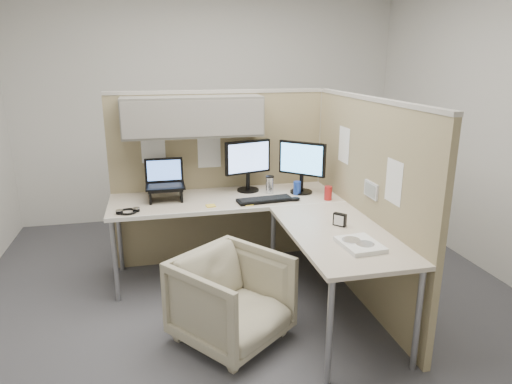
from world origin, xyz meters
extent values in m
plane|color=#414046|center=(0.00, 0.00, 0.00)|extent=(4.50, 4.50, 0.00)
cube|color=#9B8C65|center=(-0.10, 0.90, 0.80)|extent=(2.00, 0.05, 1.60)
cube|color=#A8A399|center=(-0.10, 0.90, 1.61)|extent=(2.00, 0.06, 0.03)
cube|color=slate|center=(-0.35, 0.75, 1.42)|extent=(1.20, 0.34, 0.34)
cube|color=gray|center=(-0.35, 0.57, 1.42)|extent=(1.18, 0.01, 0.30)
plane|color=white|center=(-0.70, 0.87, 1.15)|extent=(0.26, 0.00, 0.26)
plane|color=white|center=(-0.20, 0.87, 1.08)|extent=(0.26, 0.00, 0.26)
cube|color=#9B8C65|center=(0.90, -0.10, 0.80)|extent=(0.05, 2.00, 1.60)
cube|color=#A8A399|center=(0.90, -0.10, 1.61)|extent=(0.06, 2.00, 0.03)
cube|color=#A8A399|center=(0.90, 0.90, 0.80)|extent=(0.06, 0.06, 1.60)
cube|color=silver|center=(0.87, -0.25, 0.96)|extent=(0.02, 0.20, 0.12)
cube|color=gray|center=(0.86, -0.25, 0.96)|extent=(0.00, 0.16, 0.09)
plane|color=white|center=(0.87, 0.30, 1.20)|extent=(0.00, 0.26, 0.26)
plane|color=white|center=(0.87, -0.55, 1.10)|extent=(0.00, 0.26, 0.26)
cube|color=beige|center=(-0.10, 0.54, 0.71)|extent=(2.00, 0.68, 0.03)
cube|color=beige|center=(0.54, -0.45, 0.71)|extent=(0.68, 1.30, 0.03)
cube|color=white|center=(-0.10, 0.20, 0.71)|extent=(2.00, 0.02, 0.03)
cylinder|color=gray|center=(-1.05, 0.25, 0.35)|extent=(0.04, 0.04, 0.70)
cylinder|color=gray|center=(-1.05, 0.83, 0.35)|extent=(0.04, 0.04, 0.70)
cylinder|color=gray|center=(0.25, -1.05, 0.35)|extent=(0.04, 0.04, 0.70)
cylinder|color=gray|center=(0.83, -1.05, 0.35)|extent=(0.04, 0.04, 0.70)
cylinder|color=gray|center=(0.25, 0.25, 0.35)|extent=(0.04, 0.04, 0.70)
imported|color=#B4A68F|center=(-0.24, -0.48, 0.34)|extent=(0.91, 0.90, 0.68)
cylinder|color=black|center=(0.13, 0.70, 0.74)|extent=(0.20, 0.20, 0.02)
cylinder|color=black|center=(0.13, 0.70, 0.82)|extent=(0.04, 0.04, 0.15)
cube|color=black|center=(0.13, 0.70, 1.05)|extent=(0.43, 0.15, 0.30)
cube|color=#92B6FC|center=(0.13, 0.68, 1.05)|extent=(0.39, 0.11, 0.26)
cylinder|color=black|center=(0.59, 0.54, 0.74)|extent=(0.20, 0.20, 0.02)
cylinder|color=black|center=(0.59, 0.54, 0.82)|extent=(0.04, 0.04, 0.15)
cube|color=black|center=(0.59, 0.54, 1.05)|extent=(0.34, 0.33, 0.30)
cube|color=#5DB6FD|center=(0.57, 0.52, 1.05)|extent=(0.29, 0.28, 0.26)
cube|color=black|center=(-0.62, 0.57, 0.84)|extent=(0.29, 0.23, 0.01)
cube|color=black|center=(-0.75, 0.57, 0.79)|extent=(0.02, 0.21, 0.12)
cube|color=black|center=(-0.49, 0.57, 0.79)|extent=(0.02, 0.21, 0.12)
cube|color=black|center=(-0.62, 0.57, 0.85)|extent=(0.33, 0.23, 0.02)
cube|color=black|center=(-0.62, 0.71, 0.97)|extent=(0.33, 0.06, 0.21)
cube|color=#598CF2|center=(-0.62, 0.70, 0.96)|extent=(0.29, 0.04, 0.17)
cube|color=black|center=(0.20, 0.36, 0.74)|extent=(0.48, 0.20, 0.02)
ellipsoid|color=black|center=(0.46, 0.31, 0.75)|extent=(0.10, 0.07, 0.03)
cylinder|color=silver|center=(0.30, 0.58, 0.81)|extent=(0.07, 0.07, 0.15)
cylinder|color=black|center=(0.30, 0.58, 0.89)|extent=(0.08, 0.08, 0.01)
cylinder|color=#B21E1E|center=(0.74, 0.28, 0.79)|extent=(0.07, 0.07, 0.12)
cylinder|color=#1E3FA5|center=(0.53, 0.49, 0.79)|extent=(0.07, 0.07, 0.12)
cube|color=yellow|center=(0.05, 0.30, 0.73)|extent=(0.08, 0.08, 0.01)
cube|color=yellow|center=(-0.27, 0.33, 0.73)|extent=(0.08, 0.08, 0.01)
torus|color=black|center=(-0.93, 0.30, 0.74)|extent=(0.17, 0.17, 0.02)
cylinder|color=black|center=(-0.99, 0.29, 0.75)|extent=(0.06, 0.06, 0.03)
cylinder|color=black|center=(-0.86, 0.32, 0.75)|extent=(0.06, 0.06, 0.03)
cube|color=white|center=(0.57, -0.73, 0.74)|extent=(0.26, 0.32, 0.03)
cylinder|color=silver|center=(0.59, -0.76, 0.76)|extent=(0.12, 0.12, 0.00)
cylinder|color=silver|center=(0.53, -0.68, 0.76)|extent=(0.12, 0.12, 0.00)
cube|color=black|center=(0.59, -0.34, 0.78)|extent=(0.09, 0.09, 0.09)
cube|color=white|center=(0.58, -0.35, 0.78)|extent=(0.05, 0.06, 0.07)
camera|label=1|loc=(-0.69, -3.24, 1.90)|focal=32.00mm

